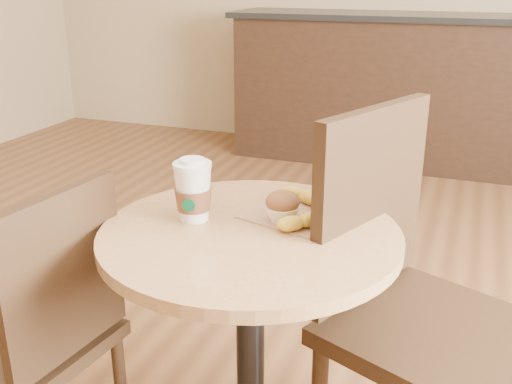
% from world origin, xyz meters
% --- Properties ---
extents(cafe_table, '(0.70, 0.70, 0.75)m').
position_xyz_m(cafe_table, '(0.11, 0.05, 0.53)').
color(cafe_table, black).
rests_on(cafe_table, ground).
extents(chair_left, '(0.42, 0.42, 0.86)m').
position_xyz_m(chair_left, '(-0.38, -0.14, 0.47)').
color(chair_left, black).
rests_on(chair_left, ground).
extents(chair_right, '(0.59, 0.59, 1.02)m').
position_xyz_m(chair_right, '(0.47, 0.18, 0.56)').
color(chair_right, black).
rests_on(chair_right, ground).
extents(service_counter, '(2.30, 0.65, 1.04)m').
position_xyz_m(service_counter, '(0.00, 3.18, 0.52)').
color(service_counter, black).
rests_on(service_counter, ground).
extents(kraft_bag, '(0.28, 0.24, 0.00)m').
position_xyz_m(kraft_bag, '(0.19, 0.16, 0.75)').
color(kraft_bag, '#956948').
rests_on(kraft_bag, cafe_table).
extents(coffee_cup, '(0.09, 0.09, 0.15)m').
position_xyz_m(coffee_cup, '(-0.04, 0.07, 0.82)').
color(coffee_cup, white).
rests_on(coffee_cup, cafe_table).
extents(muffin, '(0.08, 0.08, 0.07)m').
position_xyz_m(muffin, '(0.16, 0.13, 0.79)').
color(muffin, white).
rests_on(muffin, kraft_bag).
extents(banana, '(0.22, 0.29, 0.04)m').
position_xyz_m(banana, '(0.19, 0.17, 0.77)').
color(banana, gold).
rests_on(banana, kraft_bag).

